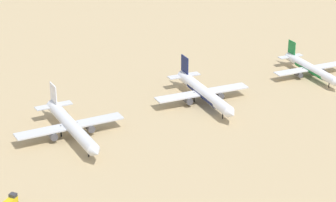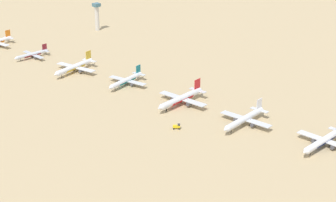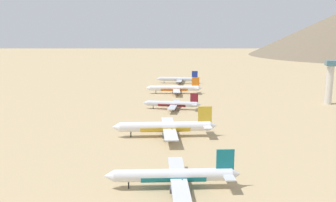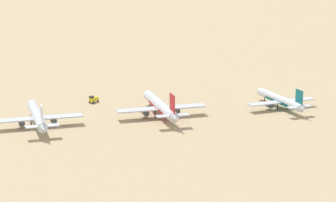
# 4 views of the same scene
# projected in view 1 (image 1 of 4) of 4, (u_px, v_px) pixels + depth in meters

# --- Properties ---
(parked_jet_6) EXTENTS (51.00, 41.59, 14.71)m
(parked_jet_6) POSITION_uv_depth(u_px,v_px,m) (71.00, 126.00, 255.17)
(parked_jet_6) COLOR silver
(parked_jet_6) RESTS_ON ground
(parked_jet_7) EXTENTS (50.42, 40.96, 14.54)m
(parked_jet_7) POSITION_uv_depth(u_px,v_px,m) (204.00, 92.00, 284.95)
(parked_jet_7) COLOR white
(parked_jet_7) RESTS_ON ground
(parked_jet_8) EXTENTS (42.78, 34.77, 12.33)m
(parked_jet_8) POSITION_uv_depth(u_px,v_px,m) (310.00, 68.00, 313.10)
(parked_jet_8) COLOR white
(parked_jet_8) RESTS_ON ground
(service_truck) EXTENTS (5.46, 5.44, 3.90)m
(service_truck) POSITION_uv_depth(u_px,v_px,m) (11.00, 201.00, 212.05)
(service_truck) COLOR yellow
(service_truck) RESTS_ON ground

